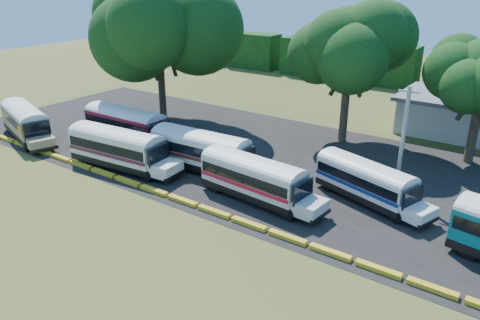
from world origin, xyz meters
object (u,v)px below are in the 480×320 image
Objects in this scene: bus_white_red at (255,176)px; tree_west at (158,21)px; bus_red at (127,123)px; bus_cream_west at (119,146)px; bus_beige at (25,120)px.

tree_west is at bearing 156.11° from bus_white_red.
bus_red is 1.00× the size of bus_cream_west.
bus_red is 12.24m from tree_west.
bus_white_red is (13.09, 1.68, -0.11)m from bus_cream_west.
tree_west is (-2.72, 7.86, 8.98)m from bus_red.
bus_cream_west is 17.14m from tree_west.
bus_white_red is at bearing 21.77° from bus_beige.
bus_cream_west is 0.70× the size of tree_west.
bus_beige is at bearing 176.31° from bus_cream_west.
bus_white_red is 24.73m from tree_west.
bus_red is at bearing -70.94° from tree_west.
bus_red reaches higher than bus_beige.
tree_west reaches higher than bus_beige.
bus_white_red is 0.66× the size of tree_west.
bus_red is (9.37, 5.17, 0.07)m from bus_beige.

